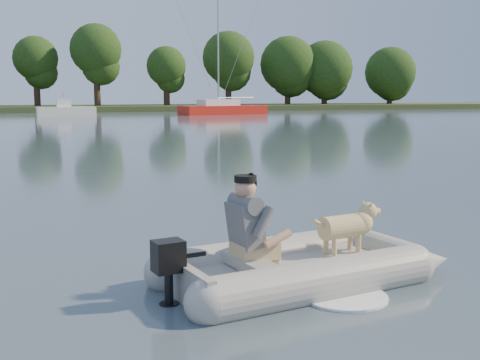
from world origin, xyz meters
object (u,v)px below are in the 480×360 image
object	(u,v)px
man	(247,221)
motorboat	(66,105)
dinghy	(301,232)
sailboat	(223,109)
dog	(343,231)

from	to	relation	value
man	motorboat	size ratio (longest dim) A/B	0.19
dinghy	sailboat	bearing A→B (deg)	64.02
man	dog	size ratio (longest dim) A/B	1.16
dinghy	motorboat	world-z (taller)	motorboat
dinghy	man	size ratio (longest dim) A/B	4.41
dinghy	man	bearing A→B (deg)	175.76
man	sailboat	bearing A→B (deg)	63.33
dinghy	motorboat	size ratio (longest dim) A/B	0.86
motorboat	dinghy	bearing A→B (deg)	-93.04
dog	dinghy	bearing A→B (deg)	-175.43
dog	sailboat	distance (m)	49.18
dinghy	sailboat	distance (m)	49.48
motorboat	sailboat	world-z (taller)	sailboat
dinghy	sailboat	size ratio (longest dim) A/B	0.38
man	dog	bearing A→B (deg)	0.00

